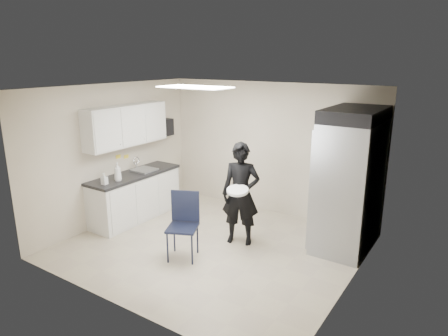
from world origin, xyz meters
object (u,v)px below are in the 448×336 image
Objects in this scene: lower_counter at (136,197)px; folding_chair at (182,228)px; commercial_fridge at (349,186)px; man_tuxedo at (241,194)px.

folding_chair is at bearing -23.03° from lower_counter.
commercial_fridge is (3.78, 1.07, 0.62)m from lower_counter.
commercial_fridge is 2.08× the size of folding_chair.
lower_counter is 1.96m from folding_chair.
commercial_fridge is at bearing 18.19° from folding_chair.
man_tuxedo is at bearing 40.22° from folding_chair.
lower_counter is at bearing 166.17° from man_tuxedo.
man_tuxedo reaches higher than lower_counter.
man_tuxedo is at bearing -150.48° from commercial_fridge.
folding_chair is (-1.98, -1.84, -0.54)m from commercial_fridge.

